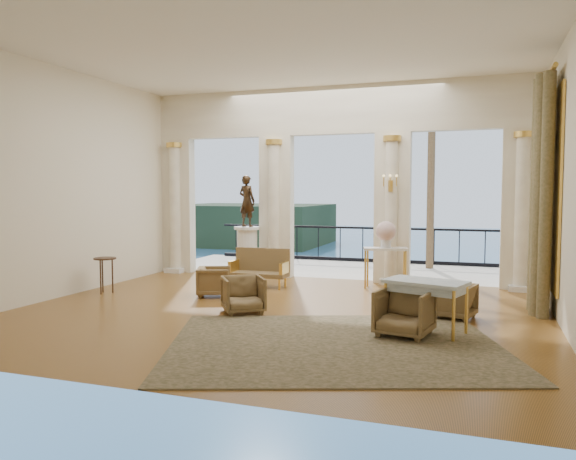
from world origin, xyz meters
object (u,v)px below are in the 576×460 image
at_px(armchair_a, 243,293).
at_px(pedestal, 247,253).
at_px(console_table, 386,255).
at_px(armchair_b, 404,310).
at_px(statue, 247,201).
at_px(side_table, 105,263).
at_px(game_table, 426,286).
at_px(armchair_d, 214,280).
at_px(armchair_c, 454,299).
at_px(settee, 260,268).

height_order(armchair_a, pedestal, pedestal).
xyz_separation_m(armchair_a, console_table, (1.90, 3.24, 0.38)).
height_order(armchair_b, statue, statue).
bearing_deg(side_table, statue, 56.91).
bearing_deg(console_table, side_table, -171.15).
bearing_deg(console_table, game_table, -87.88).
distance_m(armchair_b, game_table, 0.51).
bearing_deg(armchair_b, armchair_d, 165.79).
relative_size(statue, side_table, 1.68).
distance_m(armchair_a, pedestal, 4.00).
distance_m(armchair_a, armchair_c, 3.51).
distance_m(armchair_b, armchair_d, 4.42).
relative_size(settee, game_table, 0.99).
height_order(settee, statue, statue).
bearing_deg(armchair_d, settee, -40.45).
bearing_deg(statue, side_table, 72.75).
relative_size(armchair_a, armchair_b, 0.92).
height_order(game_table, console_table, console_table).
distance_m(armchair_a, statue, 4.26).
distance_m(armchair_a, armchair_d, 1.70).
relative_size(game_table, pedestal, 1.04).
relative_size(armchair_a, pedestal, 0.56).
bearing_deg(pedestal, statue, -90.00).
bearing_deg(pedestal, game_table, -41.44).
relative_size(armchair_d, pedestal, 0.52).
distance_m(armchair_b, statue, 6.32).
distance_m(armchair_b, console_table, 4.02).
height_order(pedestal, side_table, pedestal).
relative_size(armchair_d, side_table, 0.88).
bearing_deg(armchair_c, armchair_d, -81.87).
relative_size(game_table, statue, 1.04).
height_order(armchair_d, side_table, side_table).
height_order(settee, side_table, settee).
distance_m(settee, statue, 1.98).
bearing_deg(armchair_c, side_table, -76.20).
bearing_deg(side_table, armchair_b, -13.03).
distance_m(console_table, side_table, 5.86).
relative_size(pedestal, statue, 1.00).
bearing_deg(console_table, armchair_b, -92.81).
distance_m(statue, side_table, 3.68).
relative_size(game_table, console_table, 1.29).
distance_m(armchair_c, console_table, 2.94).
distance_m(armchair_b, armchair_c, 1.55).
height_order(statue, console_table, statue).
xyz_separation_m(armchair_a, side_table, (-3.42, 0.78, 0.28)).
height_order(settee, game_table, settee).
relative_size(armchair_b, game_table, 0.59).
bearing_deg(armchair_b, statue, 146.04).
distance_m(armchair_b, settee, 4.80).
distance_m(game_table, side_table, 6.60).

